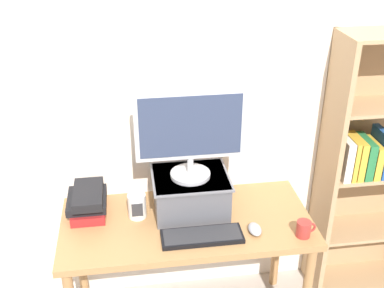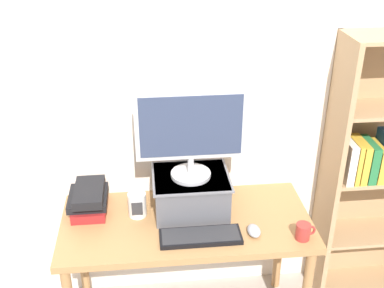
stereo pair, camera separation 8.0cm
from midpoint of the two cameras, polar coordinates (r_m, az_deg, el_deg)
back_wall at (r=2.57m, az=-0.66°, el=6.27°), size 7.00×0.08×2.60m
desk at (r=2.56m, az=0.23°, el=-10.68°), size 1.29×0.60×0.74m
bookshelf_unit at (r=2.94m, az=21.80°, el=-2.92°), size 0.63×0.28×1.62m
riser_box at (r=2.53m, az=0.77°, el=-5.67°), size 0.40×0.33×0.20m
computer_monitor at (r=2.35m, az=0.82°, el=1.60°), size 0.55×0.21×0.47m
keyboard at (r=2.38m, az=1.99°, el=-10.90°), size 0.40×0.14×0.02m
computer_mouse at (r=2.43m, az=8.30°, el=-10.14°), size 0.06×0.10×0.04m
book_stack at (r=2.59m, az=-11.25°, el=-6.45°), size 0.20×0.27×0.14m
coffee_mug at (r=2.43m, az=14.01°, el=-10.03°), size 0.10×0.07×0.08m
desk_speaker at (r=2.52m, az=-5.61°, el=-7.16°), size 0.09×0.10×0.13m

